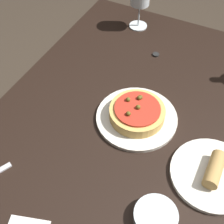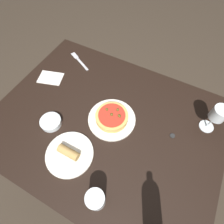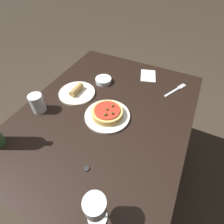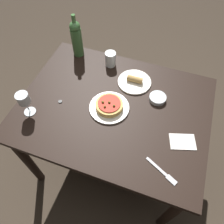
% 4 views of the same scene
% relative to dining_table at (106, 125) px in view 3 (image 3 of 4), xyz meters
% --- Properties ---
extents(ground_plane, '(14.00, 14.00, 0.00)m').
position_rel_dining_table_xyz_m(ground_plane, '(0.00, 0.00, -0.67)').
color(ground_plane, '#382D23').
extents(dining_table, '(1.15, 0.89, 0.78)m').
position_rel_dining_table_xyz_m(dining_table, '(0.00, 0.00, 0.00)').
color(dining_table, black).
rests_on(dining_table, ground_plane).
extents(dinner_plate, '(0.24, 0.24, 0.01)m').
position_rel_dining_table_xyz_m(dinner_plate, '(0.02, 0.02, 0.11)').
color(dinner_plate, silver).
rests_on(dinner_plate, dining_table).
extents(pizza, '(0.16, 0.16, 0.05)m').
position_rel_dining_table_xyz_m(pizza, '(0.02, 0.02, 0.14)').
color(pizza, tan).
rests_on(pizza, dinner_plate).
extents(wine_glass, '(0.07, 0.07, 0.16)m').
position_rel_dining_table_xyz_m(wine_glass, '(0.46, 0.21, 0.23)').
color(wine_glass, silver).
rests_on(wine_glass, dining_table).
extents(water_cup, '(0.07, 0.07, 0.10)m').
position_rel_dining_table_xyz_m(water_cup, '(0.14, -0.34, 0.16)').
color(water_cup, silver).
rests_on(water_cup, dining_table).
extents(side_bowl, '(0.10, 0.10, 0.03)m').
position_rel_dining_table_xyz_m(side_bowl, '(-0.24, -0.14, 0.12)').
color(side_bowl, silver).
rests_on(side_bowl, dining_table).
extents(fork, '(0.18, 0.10, 0.00)m').
position_rel_dining_table_xyz_m(fork, '(-0.37, 0.31, 0.11)').
color(fork, '#B7B7BC').
rests_on(fork, dining_table).
extents(side_plate, '(0.22, 0.22, 0.05)m').
position_rel_dining_table_xyz_m(side_plate, '(-0.06, -0.23, 0.12)').
color(side_plate, silver).
rests_on(side_plate, dining_table).
extents(paper_napkin, '(0.16, 0.13, 0.00)m').
position_rel_dining_table_xyz_m(paper_napkin, '(-0.44, 0.10, 0.11)').
color(paper_napkin, silver).
rests_on(paper_napkin, dining_table).
extents(bottle_cap, '(0.02, 0.02, 0.01)m').
position_rel_dining_table_xyz_m(bottle_cap, '(0.32, 0.08, 0.11)').
color(bottle_cap, black).
rests_on(bottle_cap, dining_table).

